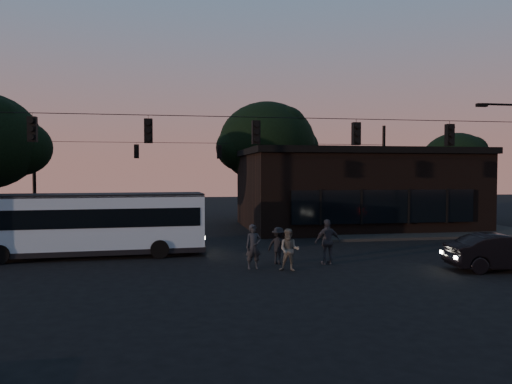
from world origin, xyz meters
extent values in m
plane|color=black|center=(0.00, 0.00, 0.00)|extent=(120.00, 120.00, 0.00)
cube|color=black|center=(12.00, 14.00, 0.07)|extent=(14.00, 10.00, 0.15)
cube|color=black|center=(9.00, 16.00, 2.50)|extent=(15.00, 10.00, 5.00)
cube|color=black|center=(9.00, 16.00, 5.20)|extent=(15.40, 10.40, 0.40)
cube|color=black|center=(9.00, 10.88, 1.80)|extent=(11.50, 0.18, 2.00)
cylinder|color=black|center=(4.00, 22.00, 2.00)|extent=(0.44, 0.44, 4.00)
ellipsoid|color=black|center=(4.00, 22.00, 6.20)|extent=(7.60, 7.60, 6.46)
cylinder|color=black|center=(18.00, 18.00, 1.50)|extent=(0.44, 0.44, 3.00)
ellipsoid|color=black|center=(18.00, 18.00, 4.65)|extent=(5.20, 5.20, 4.42)
cylinder|color=black|center=(0.00, 4.00, 6.20)|extent=(26.00, 0.03, 0.03)
cube|color=black|center=(-9.00, 4.00, 5.55)|extent=(0.34, 0.30, 1.00)
cube|color=black|center=(-4.50, 4.00, 5.55)|extent=(0.34, 0.30, 1.00)
cube|color=black|center=(0.00, 4.00, 5.55)|extent=(0.34, 0.30, 1.00)
cube|color=black|center=(4.50, 4.00, 5.55)|extent=(0.34, 0.30, 1.00)
cube|color=black|center=(9.00, 4.00, 5.55)|extent=(0.34, 0.30, 1.00)
cylinder|color=black|center=(-13.00, 20.00, 3.75)|extent=(0.24, 0.24, 7.50)
cylinder|color=black|center=(13.00, 20.00, 3.75)|extent=(0.24, 0.24, 7.50)
cylinder|color=black|center=(0.00, 20.00, 6.00)|extent=(26.00, 0.03, 0.03)
cube|color=black|center=(-6.00, 20.00, 5.35)|extent=(0.34, 0.30, 1.00)
cube|color=black|center=(0.00, 20.00, 5.35)|extent=(0.34, 0.30, 1.00)
cube|color=black|center=(6.00, 20.00, 5.35)|extent=(0.34, 0.30, 1.00)
cube|color=#A3BBCF|center=(-7.20, 6.45, 1.61)|extent=(10.22, 2.84, 2.39)
cube|color=black|center=(-7.20, 6.45, 1.84)|extent=(9.82, 2.86, 0.83)
cube|color=black|center=(-7.20, 6.45, 2.80)|extent=(10.22, 2.84, 0.14)
cube|color=black|center=(-7.20, 6.45, 0.32)|extent=(10.32, 2.91, 0.23)
cylinder|color=black|center=(-10.80, 7.40, 0.41)|extent=(0.84, 0.27, 0.83)
cylinder|color=black|center=(-4.11, 5.47, 0.41)|extent=(0.84, 0.27, 0.83)
cylinder|color=black|center=(-4.24, 7.76, 0.41)|extent=(0.84, 0.27, 0.83)
imported|color=black|center=(9.20, 0.33, 0.72)|extent=(4.53, 2.06, 1.44)
imported|color=black|center=(-0.38, 2.43, 0.89)|extent=(0.70, 0.51, 1.77)
imported|color=#54534C|center=(0.93, 1.75, 0.83)|extent=(0.97, 0.87, 1.65)
imported|color=#292A32|center=(2.84, 2.84, 0.94)|extent=(1.13, 0.53, 1.89)
imported|color=black|center=(0.82, 3.26, 0.77)|extent=(1.14, 1.08, 1.55)
camera|label=1|loc=(-3.65, -17.05, 3.86)|focal=35.00mm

